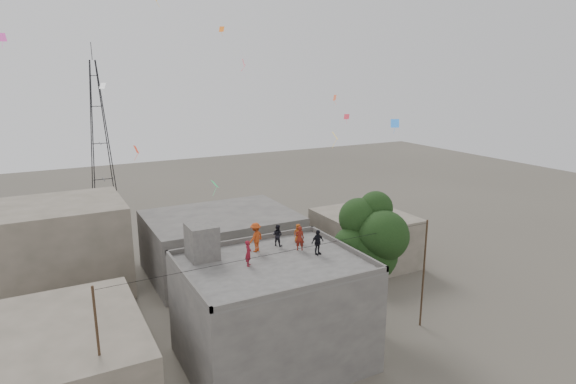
# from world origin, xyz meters

# --- Properties ---
(ground) EXTENTS (140.00, 140.00, 0.00)m
(ground) POSITION_xyz_m (0.00, 0.00, 0.00)
(ground) COLOR #4E4940
(ground) RESTS_ON ground
(main_building) EXTENTS (10.00, 8.00, 6.10)m
(main_building) POSITION_xyz_m (0.00, 0.00, 3.05)
(main_building) COLOR #4D4A48
(main_building) RESTS_ON ground
(parapet) EXTENTS (10.00, 8.00, 0.30)m
(parapet) POSITION_xyz_m (0.00, 0.00, 6.25)
(parapet) COLOR #4D4A48
(parapet) RESTS_ON main_building
(stair_head_box) EXTENTS (1.60, 1.80, 2.00)m
(stair_head_box) POSITION_xyz_m (-3.20, 2.60, 7.10)
(stair_head_box) COLOR #4D4A48
(stair_head_box) RESTS_ON main_building
(neighbor_west) EXTENTS (8.00, 10.00, 4.00)m
(neighbor_west) POSITION_xyz_m (-11.00, 2.00, 2.00)
(neighbor_west) COLOR #645D4F
(neighbor_west) RESTS_ON ground
(neighbor_north) EXTENTS (12.00, 9.00, 5.00)m
(neighbor_north) POSITION_xyz_m (2.00, 14.00, 2.50)
(neighbor_north) COLOR #4D4A48
(neighbor_north) RESTS_ON ground
(neighbor_northwest) EXTENTS (9.00, 8.00, 7.00)m
(neighbor_northwest) POSITION_xyz_m (-10.00, 16.00, 3.50)
(neighbor_northwest) COLOR #645D4F
(neighbor_northwest) RESTS_ON ground
(neighbor_east) EXTENTS (7.00, 8.00, 4.40)m
(neighbor_east) POSITION_xyz_m (14.00, 10.00, 2.20)
(neighbor_east) COLOR #645D4F
(neighbor_east) RESTS_ON ground
(tree) EXTENTS (4.90, 4.60, 9.10)m
(tree) POSITION_xyz_m (7.37, 0.60, 6.10)
(tree) COLOR black
(tree) RESTS_ON ground
(utility_line) EXTENTS (20.12, 0.62, 7.40)m
(utility_line) POSITION_xyz_m (0.50, -1.25, 3.83)
(utility_line) COLOR black
(utility_line) RESTS_ON ground
(transmission_tower) EXTENTS (2.97, 2.97, 20.01)m
(transmission_tower) POSITION_xyz_m (-4.00, 40.00, 9.07)
(transmission_tower) COLOR black
(transmission_tower) RESTS_ON ground
(person_red_adult) EXTENTS (0.65, 0.56, 1.51)m
(person_red_adult) POSITION_xyz_m (2.37, 1.11, 6.85)
(person_red_adult) COLOR maroon
(person_red_adult) RESTS_ON main_building
(person_orange_child) EXTENTS (0.65, 0.50, 1.19)m
(person_orange_child) POSITION_xyz_m (2.96, 2.36, 6.70)
(person_orange_child) COLOR #A04012
(person_orange_child) RESTS_ON main_building
(person_dark_child) EXTENTS (0.80, 0.83, 1.35)m
(person_dark_child) POSITION_xyz_m (1.55, 2.44, 6.77)
(person_dark_child) COLOR black
(person_dark_child) RESTS_ON main_building
(person_dark_adult) EXTENTS (0.94, 0.52, 1.51)m
(person_dark_adult) POSITION_xyz_m (2.95, -0.01, 6.85)
(person_dark_adult) COLOR black
(person_dark_adult) RESTS_ON main_building
(person_orange_adult) EXTENTS (1.32, 1.13, 1.78)m
(person_orange_adult) POSITION_xyz_m (-0.04, 2.14, 6.99)
(person_orange_adult) COLOR #B13D14
(person_orange_adult) RESTS_ON main_building
(person_red_child) EXTENTS (0.57, 0.63, 1.45)m
(person_red_child) POSITION_xyz_m (-1.29, 0.34, 6.83)
(person_red_child) COLOR maroon
(person_red_child) RESTS_ON main_building
(kites) EXTENTS (22.82, 15.87, 11.89)m
(kites) POSITION_xyz_m (0.84, 6.85, 15.55)
(kites) COLOR red
(kites) RESTS_ON ground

